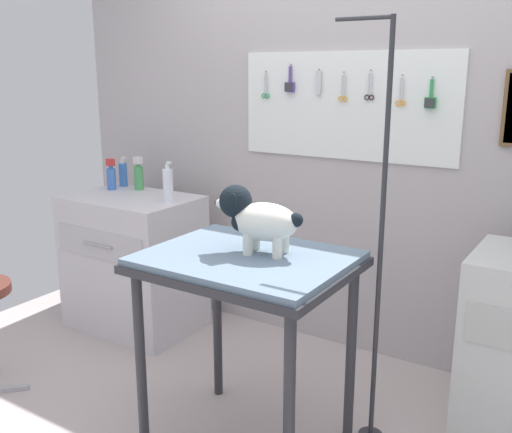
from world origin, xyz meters
TOP-DOWN VIEW (x-y plane):
  - rear_wall_panel at (0.01, 1.28)m, footprint 4.00×0.11m
  - grooming_table at (0.06, 0.11)m, footprint 0.84×0.67m
  - grooming_arm at (0.49, 0.47)m, footprint 0.30×0.11m
  - dog at (0.08, 0.16)m, footprint 0.38×0.22m
  - counter_left at (-1.25, 0.78)m, footprint 0.80×0.58m
  - spray_bottle_tall at (-0.95, 0.79)m, footprint 0.06×0.06m
  - spray_bottle_short at (-1.51, 0.87)m, footprint 0.06×0.06m
  - detangler_spray at (-1.36, 0.97)m, footprint 0.06×0.06m
  - shampoo_bottle at (-1.53, 1.00)m, footprint 0.06×0.06m

SIDE VIEW (x-z plane):
  - counter_left at x=-1.25m, z-range 0.00..0.87m
  - grooming_table at x=0.06m, z-range 0.34..1.24m
  - grooming_arm at x=0.49m, z-range -0.06..1.78m
  - shampoo_bottle at x=-1.53m, z-range 0.85..1.05m
  - spray_bottle_short at x=-1.51m, z-range 0.85..1.05m
  - detangler_spray at x=-1.36m, z-range 0.85..1.07m
  - spray_bottle_tall at x=-0.95m, z-range 0.85..1.09m
  - dog at x=0.08m, z-range 0.90..1.18m
  - rear_wall_panel at x=0.01m, z-range 0.01..2.31m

